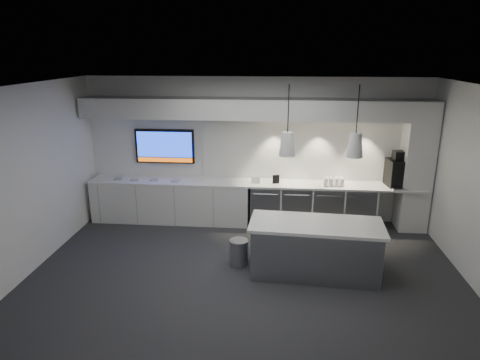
# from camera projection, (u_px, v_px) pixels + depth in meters

# --- Properties ---
(floor) EXTENTS (7.00, 7.00, 0.00)m
(floor) POSITION_uv_depth(u_px,v_px,m) (245.00, 274.00, 6.96)
(floor) COLOR #2B2B2D
(floor) RESTS_ON ground
(ceiling) EXTENTS (7.00, 7.00, 0.00)m
(ceiling) POSITION_uv_depth(u_px,v_px,m) (246.00, 86.00, 6.09)
(ceiling) COLOR black
(ceiling) RESTS_ON wall_back
(wall_back) EXTENTS (7.00, 0.00, 7.00)m
(wall_back) POSITION_uv_depth(u_px,v_px,m) (255.00, 150.00, 8.90)
(wall_back) COLOR white
(wall_back) RESTS_ON floor
(wall_front) EXTENTS (7.00, 0.00, 7.00)m
(wall_front) POSITION_uv_depth(u_px,v_px,m) (226.00, 265.00, 4.14)
(wall_front) COLOR white
(wall_front) RESTS_ON floor
(wall_left) EXTENTS (0.00, 7.00, 7.00)m
(wall_left) POSITION_uv_depth(u_px,v_px,m) (27.00, 181.00, 6.82)
(wall_left) COLOR white
(wall_left) RESTS_ON floor
(back_counter) EXTENTS (6.80, 0.65, 0.04)m
(back_counter) POSITION_uv_depth(u_px,v_px,m) (254.00, 183.00, 8.77)
(back_counter) COLOR white
(back_counter) RESTS_ON left_base_cabinets
(left_base_cabinets) EXTENTS (3.30, 0.63, 0.86)m
(left_base_cabinets) POSITION_uv_depth(u_px,v_px,m) (171.00, 201.00, 9.06)
(left_base_cabinets) COLOR white
(left_base_cabinets) RESTS_ON floor
(fridge_unit_a) EXTENTS (0.60, 0.61, 0.85)m
(fridge_unit_a) POSITION_uv_depth(u_px,v_px,m) (265.00, 204.00, 8.89)
(fridge_unit_a) COLOR #919599
(fridge_unit_a) RESTS_ON floor
(fridge_unit_b) EXTENTS (0.60, 0.61, 0.85)m
(fridge_unit_b) POSITION_uv_depth(u_px,v_px,m) (296.00, 205.00, 8.83)
(fridge_unit_b) COLOR #919599
(fridge_unit_b) RESTS_ON floor
(fridge_unit_c) EXTENTS (0.60, 0.61, 0.85)m
(fridge_unit_c) POSITION_uv_depth(u_px,v_px,m) (327.00, 206.00, 8.78)
(fridge_unit_c) COLOR #919599
(fridge_unit_c) RESTS_ON floor
(fridge_unit_d) EXTENTS (0.60, 0.61, 0.85)m
(fridge_unit_d) POSITION_uv_depth(u_px,v_px,m) (358.00, 207.00, 8.72)
(fridge_unit_d) COLOR #919599
(fridge_unit_d) RESTS_ON floor
(backsplash) EXTENTS (4.60, 0.03, 1.30)m
(backsplash) POSITION_uv_depth(u_px,v_px,m) (313.00, 149.00, 8.77)
(backsplash) COLOR white
(backsplash) RESTS_ON wall_back
(soffit) EXTENTS (6.90, 0.60, 0.40)m
(soffit) POSITION_uv_depth(u_px,v_px,m) (254.00, 109.00, 8.36)
(soffit) COLOR white
(soffit) RESTS_ON wall_back
(column) EXTENTS (0.55, 0.55, 2.60)m
(column) POSITION_uv_depth(u_px,v_px,m) (416.00, 167.00, 8.40)
(column) COLOR white
(column) RESTS_ON floor
(wall_tv) EXTENTS (1.25, 0.07, 0.72)m
(wall_tv) POSITION_uv_depth(u_px,v_px,m) (165.00, 146.00, 9.00)
(wall_tv) COLOR black
(wall_tv) RESTS_ON wall_back
(island) EXTENTS (2.15, 1.03, 0.89)m
(island) POSITION_uv_depth(u_px,v_px,m) (315.00, 249.00, 6.85)
(island) COLOR #919599
(island) RESTS_ON floor
(bin) EXTENTS (0.39, 0.39, 0.45)m
(bin) POSITION_uv_depth(u_px,v_px,m) (239.00, 252.00, 7.21)
(bin) COLOR #919599
(bin) RESTS_ON floor
(coffee_machine) EXTENTS (0.44, 0.60, 0.71)m
(coffee_machine) POSITION_uv_depth(u_px,v_px,m) (397.00, 172.00, 8.46)
(coffee_machine) COLOR black
(coffee_machine) RESTS_ON back_counter
(sign_black) EXTENTS (0.14, 0.06, 0.18)m
(sign_black) POSITION_uv_depth(u_px,v_px,m) (276.00, 179.00, 8.66)
(sign_black) COLOR black
(sign_black) RESTS_ON back_counter
(sign_white) EXTENTS (0.18, 0.04, 0.14)m
(sign_white) POSITION_uv_depth(u_px,v_px,m) (256.00, 180.00, 8.67)
(sign_white) COLOR white
(sign_white) RESTS_ON back_counter
(cup_cluster) EXTENTS (0.40, 0.19, 0.16)m
(cup_cluster) POSITION_uv_depth(u_px,v_px,m) (334.00, 182.00, 8.53)
(cup_cluster) COLOR white
(cup_cluster) RESTS_ON back_counter
(tray_a) EXTENTS (0.19, 0.19, 0.02)m
(tray_a) POSITION_uv_depth(u_px,v_px,m) (118.00, 179.00, 8.98)
(tray_a) COLOR #A2A2A2
(tray_a) RESTS_ON back_counter
(tray_b) EXTENTS (0.18, 0.18, 0.02)m
(tray_b) POSITION_uv_depth(u_px,v_px,m) (135.00, 180.00, 8.91)
(tray_b) COLOR #A2A2A2
(tray_b) RESTS_ON back_counter
(tray_c) EXTENTS (0.19, 0.19, 0.02)m
(tray_c) POSITION_uv_depth(u_px,v_px,m) (154.00, 180.00, 8.90)
(tray_c) COLOR #A2A2A2
(tray_c) RESTS_ON back_counter
(tray_d) EXTENTS (0.17, 0.17, 0.02)m
(tray_d) POSITION_uv_depth(u_px,v_px,m) (176.00, 181.00, 8.83)
(tray_d) COLOR #A2A2A2
(tray_d) RESTS_ON back_counter
(pendant_left) EXTENTS (0.25, 0.25, 1.06)m
(pendant_left) POSITION_uv_depth(u_px,v_px,m) (287.00, 144.00, 6.40)
(pendant_left) COLOR white
(pendant_left) RESTS_ON ceiling
(pendant_right) EXTENTS (0.25, 0.25, 1.06)m
(pendant_right) POSITION_uv_depth(u_px,v_px,m) (355.00, 145.00, 6.31)
(pendant_right) COLOR white
(pendant_right) RESTS_ON ceiling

